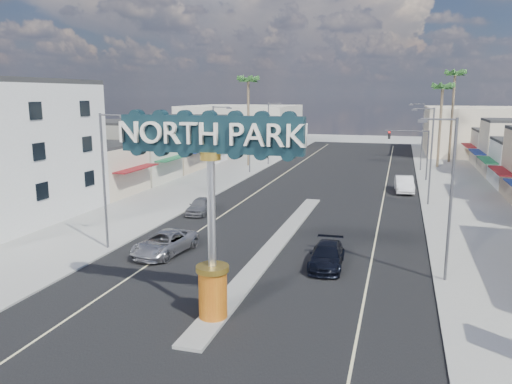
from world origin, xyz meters
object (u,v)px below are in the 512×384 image
Objects in this scene: streetlight_l_near at (106,175)px; suv_left at (165,243)px; palm_right_far at (455,79)px; car_parked_left at (201,206)px; gateway_sign at (211,194)px; suv_right at (327,256)px; palm_left_far at (248,84)px; traffic_signal_left at (263,141)px; traffic_signal_right at (412,145)px; streetlight_r_near at (448,192)px; car_parked_right at (404,184)px; streetlight_l_mid at (215,145)px; streetlight_r_mid at (430,151)px; streetlight_r_far at (421,133)px; palm_right_mid at (443,91)px; streetlight_l_far at (269,130)px.

streetlight_l_near is 1.70× the size of suv_left.
car_parked_left is (-23.49, -40.91, -11.68)m from palm_right_far.
gateway_sign is 10.85m from suv_right.
palm_left_far reaches higher than suv_left.
traffic_signal_right is at bearing 0.00° from traffic_signal_left.
suv_right is at bearing 174.63° from streetlight_r_near.
car_parked_left is at bearing 108.36° from suv_left.
streetlight_l_near is (-1.25, -33.99, 0.79)m from traffic_signal_left.
car_parked_left is (1.94, 11.09, -4.36)m from streetlight_l_near.
streetlight_l_near is 1.90× the size of suv_right.
traffic_signal_left is at bearing 102.46° from suv_left.
palm_left_far reaches higher than suv_right.
car_parked_left is (4.51, -28.91, -10.79)m from palm_left_far.
palm_right_far is (5.82, 18.01, 8.11)m from traffic_signal_right.
gateway_sign is at bearing -43.79° from suv_left.
car_parked_right is (17.64, -7.86, -3.43)m from traffic_signal_left.
streetlight_l_mid is 1.76× the size of car_parked_right.
streetlight_l_mid is at bearing 180.00° from streetlight_r_mid.
streetlight_r_near reaches higher than traffic_signal_left.
traffic_signal_right is 1.14× the size of suv_left.
traffic_signal_left is at bearing -143.33° from palm_right_far.
streetlight_r_near is 7.83m from suv_right.
streetlight_r_near is 1.90× the size of suv_right.
suv_right is 0.93× the size of car_parked_right.
streetlight_l_mid reaches higher than car_parked_left.
traffic_signal_right is 8.61m from car_parked_right.
streetlight_r_near is (19.62, -33.99, 0.79)m from traffic_signal_left.
car_parked_right is (18.88, 6.13, -4.22)m from streetlight_l_mid.
streetlight_l_near is at bearing -86.33° from palm_left_far.
gateway_sign reaches higher than traffic_signal_left.
palm_right_far is at bearing 65.45° from streetlight_r_far.
suv_left is (-19.46, -45.85, -9.87)m from palm_right_mid.
suv_right is at bearing -104.01° from car_parked_right.
streetlight_r_mid is 31.47m from palm_left_far.
gateway_sign is 51.10m from streetlight_r_far.
suv_right is (-5.22, -33.39, -3.59)m from traffic_signal_right.
car_parked_left is (-17.68, -22.90, -3.57)m from traffic_signal_right.
streetlight_l_far reaches higher than car_parked_left.
traffic_signal_right is at bearing -15.15° from palm_left_far.
streetlight_r_near is 46.40m from palm_right_mid.
gateway_sign is at bearing -68.97° from car_parked_left.
palm_right_mid is (23.43, 46.00, 5.54)m from streetlight_l_near.
palm_right_mid is (3.82, 12.01, 6.33)m from traffic_signal_right.
streetlight_r_mid is 26.43m from suv_left.
suv_left is at bearing 128.35° from gateway_sign.
traffic_signal_left is 1.17× the size of car_parked_right.
streetlight_l_near is 28.90m from streetlight_r_mid.
streetlight_l_near is 46.90m from streetlight_r_far.
palm_right_mid is (23.43, 4.00, 5.54)m from streetlight_l_far.
palm_right_mid is 22.60m from car_parked_right.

